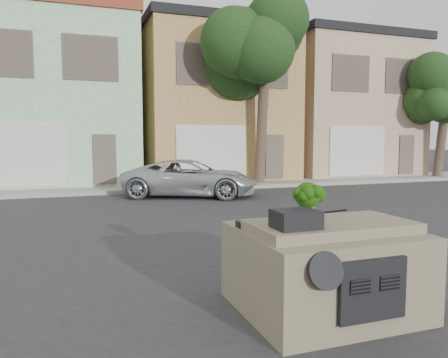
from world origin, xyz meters
TOP-DOWN VIEW (x-y plane):
  - ground_plane at (0.00, 0.00)m, footprint 120.00×120.00m
  - sidewalk at (0.00, 10.50)m, footprint 40.00×3.00m
  - townhouse_mint at (-3.50, 14.50)m, footprint 7.20×8.20m
  - townhouse_tan at (4.00, 14.50)m, footprint 7.20×8.20m
  - townhouse_beige at (11.50, 14.50)m, footprint 7.20×8.20m
  - silver_pickup at (1.22, 7.60)m, footprint 5.26×3.99m
  - tree_near at (5.00, 9.80)m, footprint 4.40×4.00m
  - tree_far at (15.00, 9.80)m, footprint 3.20×3.00m
  - car_dashboard at (0.00, -3.00)m, footprint 2.00×1.80m
  - instrument_hump at (-0.58, -3.35)m, footprint 0.48×0.38m
  - wiper_arm at (0.28, -2.62)m, footprint 0.69×0.15m
  - broccoli at (-0.19, -2.94)m, footprint 0.52×0.52m

SIDE VIEW (x-z plane):
  - ground_plane at x=0.00m, z-range 0.00..0.00m
  - silver_pickup at x=1.22m, z-range -0.66..0.66m
  - sidewalk at x=0.00m, z-range 0.00..0.15m
  - car_dashboard at x=0.00m, z-range 0.00..1.12m
  - wiper_arm at x=0.28m, z-range 1.12..1.14m
  - instrument_hump at x=-0.58m, z-range 1.12..1.32m
  - broccoli at x=-0.19m, z-range 1.12..1.58m
  - tree_far at x=15.00m, z-range 0.00..6.00m
  - townhouse_mint at x=-3.50m, z-range 0.00..7.55m
  - townhouse_tan at x=4.00m, z-range 0.00..7.55m
  - townhouse_beige at x=11.50m, z-range 0.00..7.55m
  - tree_near at x=5.00m, z-range 0.00..8.50m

